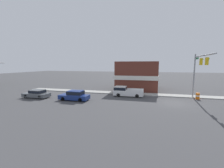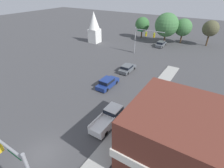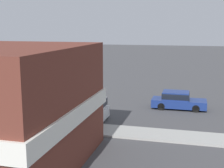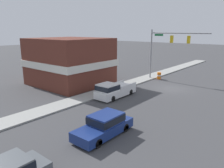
% 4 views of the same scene
% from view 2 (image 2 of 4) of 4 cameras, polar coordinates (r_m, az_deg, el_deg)
% --- Properties ---
extents(ground_plane, '(200.00, 200.00, 0.00)m').
position_cam_2_polar(ground_plane, '(21.41, -21.54, -20.45)').
color(ground_plane, '#424244').
extents(near_signal_assembly, '(8.75, 0.49, 7.62)m').
position_cam_2_polar(near_signal_assembly, '(14.75, -31.25, -19.57)').
color(near_signal_assembly, gray).
rests_on(near_signal_assembly, ground).
extents(far_signal_assembly, '(7.41, 0.49, 6.67)m').
position_cam_2_polar(far_signal_assembly, '(44.85, 10.38, 15.24)').
color(far_signal_assembly, gray).
rests_on(far_signal_assembly, ground).
extents(car_lead, '(1.91, 4.88, 1.60)m').
position_cam_2_polar(car_lead, '(30.50, -1.53, 0.48)').
color(car_lead, black).
rests_on(car_lead, ground).
extents(car_distant, '(1.84, 4.86, 1.54)m').
position_cam_2_polar(car_distant, '(53.67, 15.70, 12.55)').
color(car_distant, black).
rests_on(car_distant, ground).
extents(car_second_ahead, '(1.92, 4.59, 1.42)m').
position_cam_2_polar(car_second_ahead, '(36.24, 4.98, 5.21)').
color(car_second_ahead, black).
rests_on(car_second_ahead, ground).
extents(pickup_truck_parked, '(1.96, 5.42, 1.80)m').
position_cam_2_polar(pickup_truck_parked, '(22.89, -0.87, -10.73)').
color(pickup_truck_parked, black).
rests_on(pickup_truck_parked, ground).
extents(corner_brick_building, '(10.16, 9.31, 6.46)m').
position_cam_2_polar(corner_brick_building, '(18.21, 22.07, -16.65)').
color(corner_brick_building, brown).
rests_on(corner_brick_building, ground).
extents(church_steeple, '(3.29, 3.29, 9.01)m').
position_cam_2_polar(church_steeple, '(55.08, -5.84, 18.11)').
color(church_steeple, white).
rests_on(church_steeple, ground).
extents(backdrop_tree_left_far, '(4.58, 4.58, 6.68)m').
position_cam_2_polar(backdrop_tree_left_far, '(60.83, 9.87, 18.62)').
color(backdrop_tree_left_far, '#4C3823').
rests_on(backdrop_tree_left_far, ground).
extents(backdrop_tree_left_mid, '(6.78, 6.78, 8.80)m').
position_cam_2_polar(backdrop_tree_left_mid, '(56.21, 17.41, 17.94)').
color(backdrop_tree_left_mid, '#4C3823').
rests_on(backdrop_tree_left_mid, ground).
extents(backdrop_tree_center, '(5.02, 5.02, 7.21)m').
position_cam_2_polar(backdrop_tree_center, '(57.98, 22.23, 16.74)').
color(backdrop_tree_center, '#4C3823').
rests_on(backdrop_tree_center, ground).
extents(backdrop_tree_right_mid, '(4.38, 4.38, 7.16)m').
position_cam_2_polar(backdrop_tree_right_mid, '(58.40, 29.51, 15.50)').
color(backdrop_tree_right_mid, '#4C3823').
rests_on(backdrop_tree_right_mid, ground).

